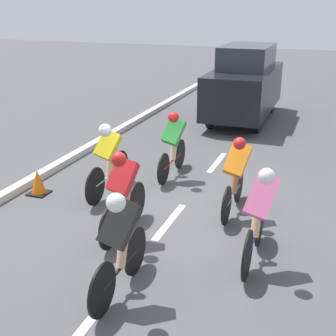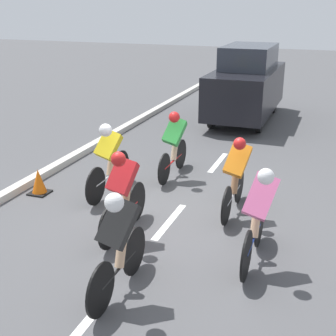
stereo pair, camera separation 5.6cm
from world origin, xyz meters
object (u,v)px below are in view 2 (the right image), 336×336
(traffic_cone, at_px, (39,182))
(cyclist_yellow, at_px, (108,157))
(cyclist_pink, at_px, (258,213))
(cyclist_black, at_px, (118,240))
(cyclist_red, at_px, (123,191))
(cyclist_green, at_px, (174,142))
(cyclist_orange, at_px, (236,173))
(support_car, at_px, (247,84))

(traffic_cone, bearing_deg, cyclist_yellow, -164.10)
(cyclist_pink, relative_size, traffic_cone, 3.42)
(cyclist_black, bearing_deg, cyclist_pink, -136.86)
(cyclist_red, height_order, traffic_cone, cyclist_red)
(cyclist_green, relative_size, cyclist_red, 1.01)
(cyclist_orange, height_order, cyclist_green, cyclist_green)
(cyclist_orange, relative_size, traffic_cone, 3.32)
(support_car, bearing_deg, cyclist_yellow, 80.22)
(cyclist_orange, distance_m, support_car, 6.91)
(cyclist_orange, relative_size, support_car, 0.38)
(cyclist_orange, distance_m, cyclist_green, 2.06)
(support_car, bearing_deg, cyclist_green, 86.14)
(cyclist_green, xyz_separation_m, cyclist_pink, (-2.21, 2.80, 0.02))
(traffic_cone, bearing_deg, cyclist_orange, -173.96)
(cyclist_yellow, bearing_deg, cyclist_green, -121.08)
(cyclist_yellow, relative_size, support_car, 0.41)
(cyclist_red, distance_m, traffic_cone, 2.51)
(cyclist_orange, relative_size, cyclist_yellow, 0.93)
(cyclist_black, distance_m, traffic_cone, 3.83)
(cyclist_green, bearing_deg, support_car, -93.86)
(cyclist_yellow, xyz_separation_m, support_car, (-1.17, -6.81, 0.33))
(cyclist_yellow, bearing_deg, cyclist_pink, 154.05)
(cyclist_orange, xyz_separation_m, cyclist_pink, (-0.63, 1.48, 0.04))
(cyclist_yellow, bearing_deg, cyclist_red, 124.78)
(cyclist_black, distance_m, support_car, 9.64)
(cyclist_black, height_order, cyclist_pink, cyclist_pink)
(cyclist_black, bearing_deg, traffic_cone, -40.12)
(cyclist_pink, bearing_deg, cyclist_yellow, -25.95)
(cyclist_pink, bearing_deg, cyclist_red, -3.18)
(support_car, bearing_deg, cyclist_orange, 100.08)
(cyclist_pink, bearing_deg, cyclist_green, -51.71)
(cyclist_yellow, distance_m, cyclist_pink, 3.35)
(cyclist_pink, bearing_deg, traffic_cone, -14.18)
(support_car, distance_m, traffic_cone, 7.65)
(cyclist_red, bearing_deg, support_car, -91.64)
(cyclist_yellow, distance_m, support_car, 6.92)
(cyclist_yellow, distance_m, traffic_cone, 1.47)
(cyclist_pink, xyz_separation_m, support_car, (1.84, -8.28, 0.31))
(cyclist_black, relative_size, support_car, 0.38)
(cyclist_orange, bearing_deg, cyclist_pink, 113.16)
(cyclist_black, relative_size, traffic_cone, 3.30)
(support_car, relative_size, traffic_cone, 8.72)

